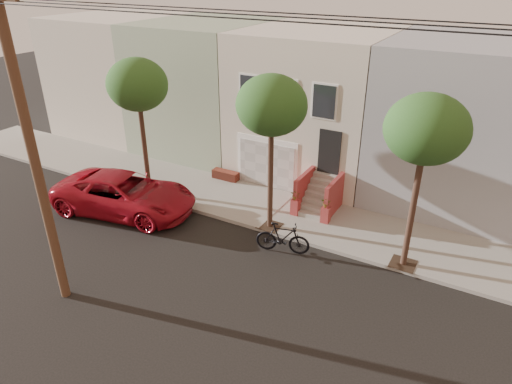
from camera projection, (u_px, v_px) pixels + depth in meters
The scene contains 9 objects.
ground at pixel (195, 271), 16.54m from camera, with size 90.00×90.00×0.00m, color black.
sidewalk at pixel (265, 207), 20.68m from camera, with size 40.00×3.70×0.15m, color gray.
house_row at pixel (319, 100), 23.62m from camera, with size 33.10×11.70×7.00m.
tree_left at pixel (137, 86), 19.62m from camera, with size 2.70×2.57×6.30m.
tree_mid at pixel (272, 106), 16.78m from camera, with size 2.70×2.57×6.30m.
tree_right at pixel (426, 130), 14.38m from camera, with size 2.70×2.57×6.30m.
utility_pole at pixel (434, 260), 8.22m from camera, with size 23.60×1.22×10.00m.
pickup_truck at pixel (125, 194), 20.10m from camera, with size 2.91×6.30×1.75m, color maroon.
motorcycle at pixel (283, 238), 17.36m from camera, with size 0.59×2.08×1.25m, color black.
Camera 1 is at (8.52, -10.69, 9.98)m, focal length 32.09 mm.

